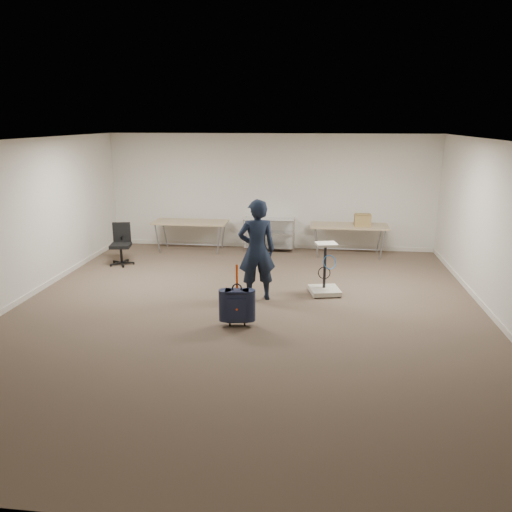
# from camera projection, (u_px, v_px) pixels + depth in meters

# --- Properties ---
(ground) EXTENTS (9.00, 9.00, 0.00)m
(ground) POSITION_uv_depth(u_px,v_px,m) (246.00, 314.00, 8.28)
(ground) COLOR #473A2B
(ground) RESTS_ON ground
(room_shell) EXTENTS (8.00, 9.00, 9.00)m
(room_shell) POSITION_uv_depth(u_px,v_px,m) (255.00, 284.00, 9.59)
(room_shell) COLOR beige
(room_shell) RESTS_ON ground
(folding_table_left) EXTENTS (1.80, 0.75, 0.73)m
(folding_table_left) POSITION_uv_depth(u_px,v_px,m) (191.00, 224.00, 12.10)
(folding_table_left) COLOR tan
(folding_table_left) RESTS_ON ground
(folding_table_right) EXTENTS (1.80, 0.75, 0.73)m
(folding_table_right) POSITION_uv_depth(u_px,v_px,m) (349.00, 227.00, 11.67)
(folding_table_right) COLOR tan
(folding_table_right) RESTS_ON ground
(wire_shelf) EXTENTS (1.22, 0.47, 0.80)m
(wire_shelf) POSITION_uv_depth(u_px,v_px,m) (269.00, 233.00, 12.19)
(wire_shelf) COLOR silver
(wire_shelf) RESTS_ON ground
(person) EXTENTS (0.75, 0.60, 1.81)m
(person) POSITION_uv_depth(u_px,v_px,m) (257.00, 250.00, 8.72)
(person) COLOR black
(person) RESTS_ON ground
(suitcase) EXTENTS (0.38, 0.25, 0.99)m
(suitcase) POSITION_uv_depth(u_px,v_px,m) (237.00, 306.00, 7.70)
(suitcase) COLOR black
(suitcase) RESTS_ON ground
(office_chair) EXTENTS (0.55, 0.55, 0.91)m
(office_chair) POSITION_uv_depth(u_px,v_px,m) (121.00, 252.00, 11.06)
(office_chair) COLOR black
(office_chair) RESTS_ON ground
(equipment_cart) EXTENTS (0.63, 0.63, 0.97)m
(equipment_cart) POSITION_uv_depth(u_px,v_px,m) (325.00, 281.00, 9.16)
(equipment_cart) COLOR silver
(equipment_cart) RESTS_ON ground
(cardboard_box) EXTENTS (0.37, 0.28, 0.28)m
(cardboard_box) POSITION_uv_depth(u_px,v_px,m) (362.00, 220.00, 11.54)
(cardboard_box) COLOR #9A6747
(cardboard_box) RESTS_ON folding_table_right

